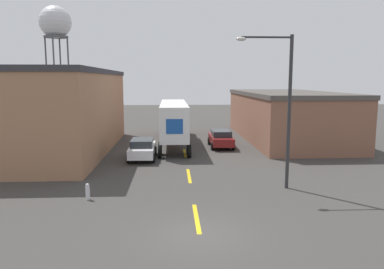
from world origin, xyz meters
TOP-DOWN VIEW (x-y plane):
  - ground_plane at (0.00, 0.00)m, footprint 160.00×160.00m
  - road_centerline at (0.00, 9.42)m, footprint 0.20×18.72m
  - warehouse_left at (-11.79, 18.57)m, footprint 10.63×20.40m
  - warehouse_right at (10.83, 24.26)m, footprint 8.71×20.14m
  - semi_truck at (-0.93, 22.02)m, footprint 2.72×15.60m
  - parked_car_left_far at (-3.43, 14.87)m, footprint 2.11×4.72m
  - parked_car_right_far at (3.43, 19.75)m, footprint 2.11×4.72m
  - water_tower at (-22.12, 56.99)m, footprint 5.74×5.74m
  - street_lamp at (5.11, 6.34)m, footprint 3.17×0.32m
  - fire_hydrant at (-5.47, 4.80)m, footprint 0.22×0.22m

SIDE VIEW (x-z plane):
  - ground_plane at x=0.00m, z-range 0.00..0.00m
  - road_centerline at x=0.00m, z-range 0.00..0.01m
  - fire_hydrant at x=-5.47m, z-range 0.00..0.86m
  - parked_car_left_far at x=-3.43m, z-range 0.04..1.63m
  - parked_car_right_far at x=3.43m, z-range 0.04..1.63m
  - semi_truck at x=-0.93m, z-range 0.44..4.50m
  - warehouse_right at x=10.83m, z-range 0.01..4.98m
  - warehouse_left at x=-11.79m, z-range 0.01..7.06m
  - street_lamp at x=5.11m, z-range 0.72..9.33m
  - water_tower at x=-22.12m, z-range 6.59..26.08m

